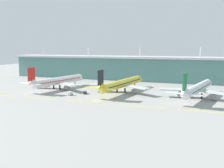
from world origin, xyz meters
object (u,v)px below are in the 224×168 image
(airliner_near, at_px, (58,81))
(airliner_far, at_px, (197,88))
(pushback_tug, at_px, (85,92))
(baggage_cart, at_px, (70,93))
(airliner_middle, at_px, (122,84))

(airliner_near, height_order, airliner_far, same)
(airliner_far, height_order, pushback_tug, airliner_far)
(baggage_cart, height_order, pushback_tug, baggage_cart)
(airliner_far, bearing_deg, baggage_cart, -166.59)
(airliner_far, relative_size, baggage_cart, 19.12)
(airliner_middle, height_order, baggage_cart, airliner_middle)
(airliner_far, height_order, baggage_cart, airliner_far)
(airliner_middle, bearing_deg, airliner_far, -4.40)
(baggage_cart, distance_m, pushback_tug, 10.91)
(airliner_near, height_order, pushback_tug, airliner_near)
(airliner_middle, height_order, pushback_tug, airliner_middle)
(airliner_near, relative_size, pushback_tug, 12.62)
(airliner_middle, xyz_separation_m, pushback_tug, (-22.67, -15.39, -5.36))
(airliner_near, distance_m, airliner_middle, 52.67)
(airliner_middle, relative_size, baggage_cart, 20.00)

